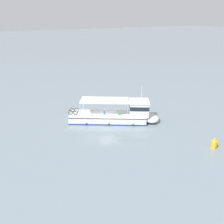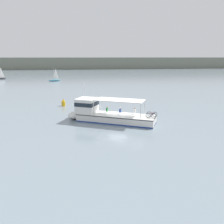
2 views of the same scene
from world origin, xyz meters
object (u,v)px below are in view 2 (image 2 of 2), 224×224
(channel_buoy, at_px, (63,103))
(ferry_main, at_px, (105,114))
(sailboat_off_stern, at_px, (0,78))
(sailboat_mid_channel, at_px, (55,80))

(channel_buoy, bearing_deg, ferry_main, -60.99)
(ferry_main, relative_size, sailboat_off_stern, 2.35)
(sailboat_off_stern, xyz_separation_m, sailboat_mid_channel, (22.83, -11.28, 0.00))
(sailboat_off_stern, bearing_deg, ferry_main, -63.43)
(ferry_main, bearing_deg, channel_buoy, 119.01)
(sailboat_mid_channel, bearing_deg, channel_buoy, -83.09)
(ferry_main, height_order, sailboat_off_stern, sailboat_off_stern)
(ferry_main, relative_size, channel_buoy, 9.08)
(sailboat_off_stern, relative_size, channel_buoy, 3.86)
(sailboat_mid_channel, bearing_deg, ferry_main, -78.31)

